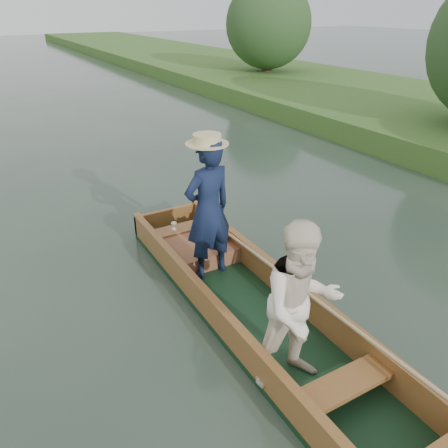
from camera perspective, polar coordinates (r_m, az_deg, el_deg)
ground at (r=5.42m, az=3.20°, el=-11.53°), size 120.00×120.00×0.00m
trees_far at (r=13.53m, az=-12.08°, el=22.61°), size 22.98×15.35×4.47m
punt at (r=4.96m, az=3.09°, el=-6.33°), size 1.21×5.00×1.98m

